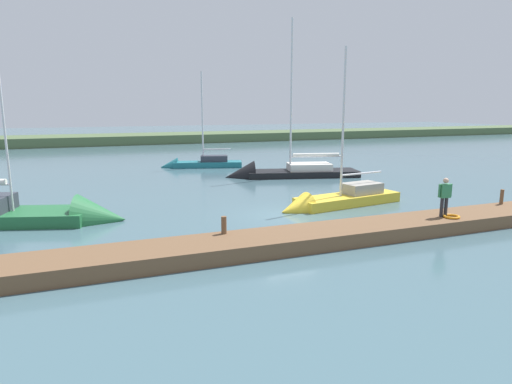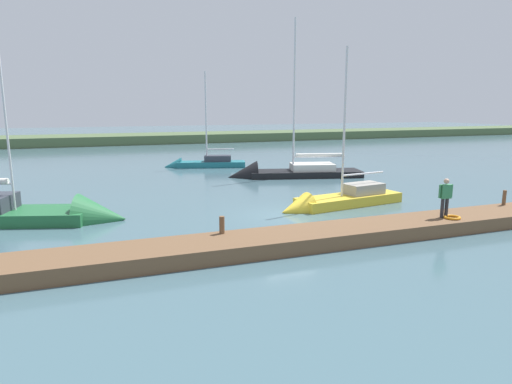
{
  "view_description": "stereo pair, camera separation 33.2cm",
  "coord_description": "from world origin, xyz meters",
  "px_view_note": "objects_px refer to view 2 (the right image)",
  "views": [
    {
      "loc": [
        8.46,
        18.28,
        5.01
      ],
      "look_at": [
        1.43,
        0.1,
        1.23
      ],
      "focal_mm": 30.97,
      "sensor_mm": 36.0,
      "label": 1
    },
    {
      "loc": [
        8.15,
        18.4,
        5.01
      ],
      "look_at": [
        1.43,
        0.1,
        1.23
      ],
      "focal_mm": 30.97,
      "sensor_mm": 36.0,
      "label": 2
    }
  ],
  "objects_px": {
    "sailboat_inner_slip": "(335,203)",
    "sailboat_outer_mooring": "(201,165)",
    "mooring_post_near": "(504,198)",
    "sailboat_mid_channel": "(37,218)",
    "sailboat_behind_pier": "(283,175)",
    "life_ring_buoy": "(452,217)",
    "mooring_post_far": "(222,225)",
    "person_on_dock": "(445,195)"
  },
  "relations": [
    {
      "from": "mooring_post_near",
      "to": "person_on_dock",
      "type": "height_order",
      "value": "person_on_dock"
    },
    {
      "from": "mooring_post_near",
      "to": "life_ring_buoy",
      "type": "distance_m",
      "value": 4.29
    },
    {
      "from": "sailboat_behind_pier",
      "to": "person_on_dock",
      "type": "xyz_separation_m",
      "value": [
        -0.56,
        15.17,
        1.33
      ]
    },
    {
      "from": "sailboat_inner_slip",
      "to": "person_on_dock",
      "type": "bearing_deg",
      "value": 101.4
    },
    {
      "from": "sailboat_inner_slip",
      "to": "sailboat_outer_mooring",
      "type": "xyz_separation_m",
      "value": [
        2.97,
        -16.97,
        -0.0
      ]
    },
    {
      "from": "sailboat_inner_slip",
      "to": "sailboat_mid_channel",
      "type": "height_order",
      "value": "sailboat_mid_channel"
    },
    {
      "from": "life_ring_buoy",
      "to": "sailboat_outer_mooring",
      "type": "bearing_deg",
      "value": -77.32
    },
    {
      "from": "mooring_post_far",
      "to": "sailboat_mid_channel",
      "type": "relative_size",
      "value": 0.06
    },
    {
      "from": "life_ring_buoy",
      "to": "sailboat_inner_slip",
      "type": "height_order",
      "value": "sailboat_inner_slip"
    },
    {
      "from": "mooring_post_near",
      "to": "sailboat_behind_pier",
      "type": "xyz_separation_m",
      "value": [
        4.86,
        -14.29,
        -0.76
      ]
    },
    {
      "from": "life_ring_buoy",
      "to": "sailboat_mid_channel",
      "type": "relative_size",
      "value": 0.06
    },
    {
      "from": "mooring_post_far",
      "to": "sailboat_outer_mooring",
      "type": "bearing_deg",
      "value": -101.27
    },
    {
      "from": "sailboat_inner_slip",
      "to": "person_on_dock",
      "type": "height_order",
      "value": "sailboat_inner_slip"
    },
    {
      "from": "mooring_post_near",
      "to": "sailboat_behind_pier",
      "type": "relative_size",
      "value": 0.06
    },
    {
      "from": "life_ring_buoy",
      "to": "sailboat_behind_pier",
      "type": "distance_m",
      "value": 15.47
    },
    {
      "from": "mooring_post_near",
      "to": "sailboat_behind_pier",
      "type": "height_order",
      "value": "sailboat_behind_pier"
    },
    {
      "from": "sailboat_mid_channel",
      "to": "sailboat_outer_mooring",
      "type": "xyz_separation_m",
      "value": [
        -10.97,
        -15.05,
        -0.02
      ]
    },
    {
      "from": "life_ring_buoy",
      "to": "sailboat_mid_channel",
      "type": "bearing_deg",
      "value": -25.17
    },
    {
      "from": "person_on_dock",
      "to": "sailboat_inner_slip",
      "type": "bearing_deg",
      "value": -151.98
    },
    {
      "from": "sailboat_inner_slip",
      "to": "sailboat_mid_channel",
      "type": "relative_size",
      "value": 0.84
    },
    {
      "from": "mooring_post_near",
      "to": "person_on_dock",
      "type": "distance_m",
      "value": 4.42
    },
    {
      "from": "mooring_post_far",
      "to": "person_on_dock",
      "type": "bearing_deg",
      "value": 174.54
    },
    {
      "from": "sailboat_mid_channel",
      "to": "sailboat_behind_pier",
      "type": "height_order",
      "value": "sailboat_behind_pier"
    },
    {
      "from": "mooring_post_far",
      "to": "sailboat_inner_slip",
      "type": "height_order",
      "value": "sailboat_inner_slip"
    },
    {
      "from": "life_ring_buoy",
      "to": "sailboat_behind_pier",
      "type": "height_order",
      "value": "sailboat_behind_pier"
    },
    {
      "from": "sailboat_mid_channel",
      "to": "sailboat_outer_mooring",
      "type": "height_order",
      "value": "sailboat_mid_channel"
    },
    {
      "from": "life_ring_buoy",
      "to": "mooring_post_near",
      "type": "bearing_deg",
      "value": -164.36
    },
    {
      "from": "sailboat_mid_channel",
      "to": "sailboat_behind_pier",
      "type": "distance_m",
      "value": 17.24
    },
    {
      "from": "sailboat_inner_slip",
      "to": "sailboat_behind_pier",
      "type": "distance_m",
      "value": 9.91
    },
    {
      "from": "mooring_post_near",
      "to": "sailboat_inner_slip",
      "type": "xyz_separation_m",
      "value": [
        6.23,
        -4.48,
        -0.73
      ]
    },
    {
      "from": "person_on_dock",
      "to": "sailboat_mid_channel",
      "type": "bearing_deg",
      "value": -106.44
    },
    {
      "from": "sailboat_mid_channel",
      "to": "sailboat_inner_slip",
      "type": "bearing_deg",
      "value": 8.97
    },
    {
      "from": "sailboat_inner_slip",
      "to": "person_on_dock",
      "type": "xyz_separation_m",
      "value": [
        -1.93,
        5.36,
        1.3
      ]
    },
    {
      "from": "mooring_post_far",
      "to": "person_on_dock",
      "type": "height_order",
      "value": "person_on_dock"
    },
    {
      "from": "sailboat_outer_mooring",
      "to": "person_on_dock",
      "type": "height_order",
      "value": "sailboat_outer_mooring"
    },
    {
      "from": "sailboat_outer_mooring",
      "to": "sailboat_behind_pier",
      "type": "bearing_deg",
      "value": 137.05
    },
    {
      "from": "life_ring_buoy",
      "to": "sailboat_inner_slip",
      "type": "relative_size",
      "value": 0.08
    },
    {
      "from": "mooring_post_near",
      "to": "life_ring_buoy",
      "type": "xyz_separation_m",
      "value": [
        4.12,
        1.15,
        -0.3
      ]
    },
    {
      "from": "mooring_post_near",
      "to": "sailboat_mid_channel",
      "type": "distance_m",
      "value": 21.18
    },
    {
      "from": "mooring_post_far",
      "to": "sailboat_behind_pier",
      "type": "xyz_separation_m",
      "value": [
        -8.62,
        -14.29,
        -0.72
      ]
    },
    {
      "from": "sailboat_inner_slip",
      "to": "sailboat_mid_channel",
      "type": "xyz_separation_m",
      "value": [
        13.95,
        -1.92,
        0.02
      ]
    },
    {
      "from": "sailboat_mid_channel",
      "to": "sailboat_behind_pier",
      "type": "relative_size",
      "value": 0.85
    }
  ]
}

